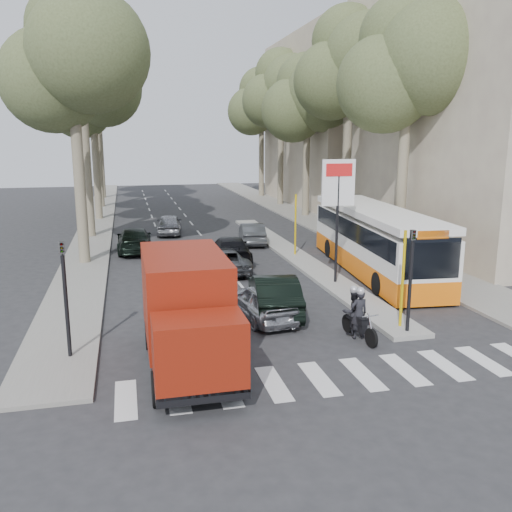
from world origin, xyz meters
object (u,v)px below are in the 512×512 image
(silver_hatchback, at_px, (262,302))
(motorcycle, at_px, (356,314))
(dark_hatchback, at_px, (274,294))
(city_bus, at_px, (375,238))
(red_truck, at_px, (187,310))

(silver_hatchback, xyz_separation_m, motorcycle, (2.57, -2.53, 0.15))
(dark_hatchback, relative_size, city_bus, 0.37)
(dark_hatchback, relative_size, red_truck, 0.76)
(dark_hatchback, bearing_deg, red_truck, 55.72)
(dark_hatchback, bearing_deg, city_bus, -134.06)
(motorcycle, bearing_deg, silver_hatchback, 128.39)
(silver_hatchback, xyz_separation_m, city_bus, (7.10, 5.60, 1.02))
(city_bus, bearing_deg, red_truck, -132.77)
(red_truck, bearing_deg, dark_hatchback, 47.76)
(red_truck, distance_m, motorcycle, 5.83)
(silver_hatchback, distance_m, dark_hatchback, 0.80)
(dark_hatchback, distance_m, motorcycle, 3.64)
(silver_hatchback, bearing_deg, dark_hatchback, -146.54)
(silver_hatchback, bearing_deg, motorcycle, 127.76)
(silver_hatchback, distance_m, red_truck, 4.83)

